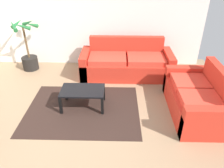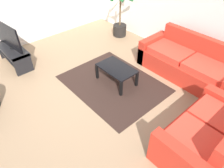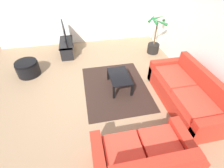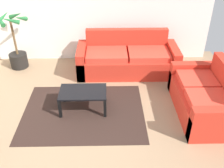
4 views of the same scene
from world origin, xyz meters
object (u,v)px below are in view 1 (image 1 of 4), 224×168
at_px(couch_main, 126,64).
at_px(coffee_table, 83,92).
at_px(couch_loveseat, 197,99).
at_px(potted_palm, 28,53).

relative_size(couch_main, coffee_table, 2.65).
bearing_deg(couch_loveseat, couch_main, 130.34).
bearing_deg(potted_palm, couch_main, -5.81).
relative_size(couch_main, potted_palm, 1.66).
xyz_separation_m(couch_loveseat, potted_palm, (-3.83, 1.78, 0.16)).
relative_size(coffee_table, potted_palm, 0.63).
distance_m(couch_main, coffee_table, 1.66).
distance_m(couch_loveseat, potted_palm, 4.23).
height_order(couch_main, coffee_table, couch_main).
height_order(couch_loveseat, potted_palm, potted_palm).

